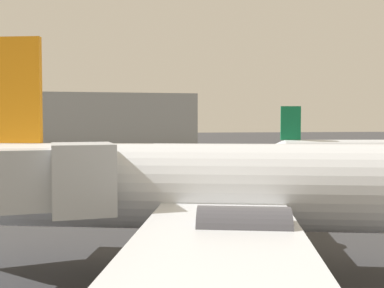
% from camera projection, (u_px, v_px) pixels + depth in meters
% --- Properties ---
extents(airplane_at_gate, '(33.33, 29.86, 11.05)m').
position_uv_depth(airplane_at_gate, '(246.00, 188.00, 20.66)').
color(airplane_at_gate, silver).
rests_on(airplane_at_gate, ground_plane).
extents(airplane_distant, '(31.27, 21.41, 9.31)m').
position_uv_depth(airplane_distant, '(370.00, 150.00, 64.11)').
color(airplane_distant, silver).
rests_on(airplane_distant, ground_plane).
extents(terminal_building, '(74.17, 20.76, 14.14)m').
position_uv_depth(terminal_building, '(46.00, 122.00, 114.85)').
color(terminal_building, '#999EA3').
rests_on(terminal_building, ground_plane).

